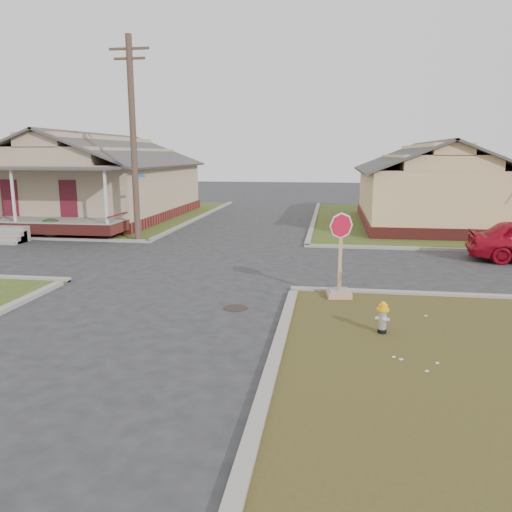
# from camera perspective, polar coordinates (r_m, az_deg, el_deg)

# --- Properties ---
(ground) EXTENTS (120.00, 120.00, 0.00)m
(ground) POSITION_cam_1_polar(r_m,az_deg,el_deg) (14.15, -10.78, -4.87)
(ground) COLOR #262628
(ground) RESTS_ON ground
(verge_far_left) EXTENTS (19.00, 19.00, 0.05)m
(verge_far_left) POSITION_cam_1_polar(r_m,az_deg,el_deg) (35.67, -21.10, 4.46)
(verge_far_left) COLOR #36491A
(verge_far_left) RESTS_ON ground
(curbs) EXTENTS (80.00, 40.00, 0.12)m
(curbs) POSITION_cam_1_polar(r_m,az_deg,el_deg) (18.79, -5.78, -0.64)
(curbs) COLOR gray
(curbs) RESTS_ON ground
(manhole) EXTENTS (0.64, 0.64, 0.01)m
(manhole) POSITION_cam_1_polar(r_m,az_deg,el_deg) (13.12, -2.36, -5.95)
(manhole) COLOR black
(manhole) RESTS_ON ground
(corner_house) EXTENTS (10.10, 15.50, 5.30)m
(corner_house) POSITION_cam_1_polar(r_m,az_deg,el_deg) (32.92, -17.93, 8.09)
(corner_house) COLOR maroon
(corner_house) RESTS_ON ground
(side_house_yellow) EXTENTS (7.60, 11.60, 4.70)m
(side_house_yellow) POSITION_cam_1_polar(r_m,az_deg,el_deg) (29.83, 19.18, 7.53)
(side_house_yellow) COLOR maroon
(side_house_yellow) RESTS_ON ground
(utility_pole) EXTENTS (1.80, 0.28, 9.00)m
(utility_pole) POSITION_cam_1_polar(r_m,az_deg,el_deg) (23.41, -13.85, 12.97)
(utility_pole) COLOR #422D26
(utility_pole) RESTS_ON ground
(fire_hydrant) EXTENTS (0.27, 0.27, 0.73)m
(fire_hydrant) POSITION_cam_1_polar(r_m,az_deg,el_deg) (11.44, 14.29, -6.63)
(fire_hydrant) COLOR black
(fire_hydrant) RESTS_ON ground
(stop_sign) EXTENTS (0.67, 0.65, 2.36)m
(stop_sign) POSITION_cam_1_polar(r_m,az_deg,el_deg) (14.03, 9.51, -2.59)
(stop_sign) COLOR tan
(stop_sign) RESTS_ON ground
(hedge_right) EXTENTS (1.29, 1.06, 0.99)m
(hedge_right) POSITION_cam_1_polar(r_m,az_deg,el_deg) (25.53, -22.36, 3.01)
(hedge_right) COLOR black
(hedge_right) RESTS_ON verge_far_left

